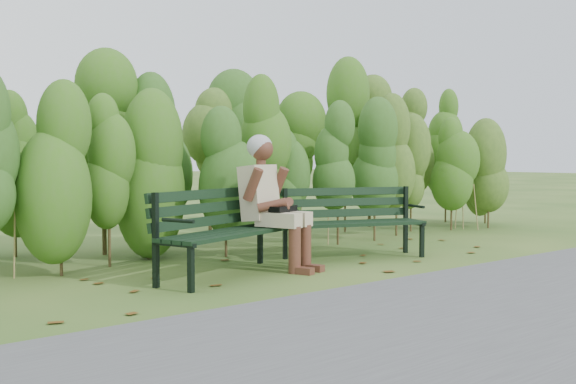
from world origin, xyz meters
TOP-DOWN VIEW (x-y plane):
  - ground at (0.00, 0.00)m, footprint 80.00×80.00m
  - footpath at (0.00, -2.20)m, footprint 60.00×2.50m
  - hedge_band at (0.00, 1.86)m, footprint 11.04×1.67m
  - leaf_litter at (-0.42, -0.10)m, footprint 5.95×2.05m
  - bench_left at (-0.88, 0.24)m, footprint 1.70×1.01m
  - bench_right at (0.87, 0.30)m, footprint 1.62×1.00m
  - seated_woman at (-0.30, 0.25)m, footprint 0.62×0.88m

SIDE VIEW (x-z plane):
  - ground at x=0.00m, z-range 0.00..0.00m
  - leaf_litter at x=-0.42m, z-range 0.00..0.01m
  - footpath at x=0.00m, z-range 0.00..0.01m
  - bench_right at x=0.87m, z-range 0.07..0.84m
  - bench_left at x=-0.88m, z-range 0.07..0.88m
  - seated_woman at x=-0.30m, z-range 0.07..1.40m
  - hedge_band at x=0.00m, z-range 0.05..2.47m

